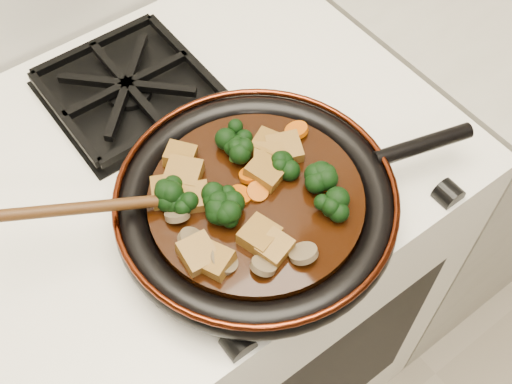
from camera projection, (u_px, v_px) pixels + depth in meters
stove at (202, 291)px, 1.28m from camera, size 0.76×0.60×0.90m
burner_grate_front at (237, 215)px, 0.84m from camera, size 0.23×0.23×0.03m
burner_grate_back at (128, 88)px, 0.96m from camera, size 0.23×0.23×0.03m
skillet at (257, 203)px, 0.81m from camera, size 0.48×0.36×0.05m
braising_sauce at (256, 201)px, 0.81m from camera, size 0.27×0.27×0.02m
tofu_cube_0 at (269, 160)px, 0.82m from camera, size 0.06×0.06×0.03m
tofu_cube_1 at (259, 236)px, 0.76m from camera, size 0.05×0.05×0.02m
tofu_cube_2 at (275, 248)px, 0.75m from camera, size 0.05×0.04×0.02m
tofu_cube_3 at (215, 261)px, 0.74m from camera, size 0.05×0.05×0.03m
tofu_cube_4 at (269, 146)px, 0.83m from camera, size 0.06×0.05×0.03m
tofu_cube_5 at (169, 192)px, 0.79m from camera, size 0.06×0.06×0.03m
tofu_cube_6 at (266, 173)px, 0.81m from camera, size 0.05×0.06×0.03m
tofu_cube_7 at (193, 198)px, 0.79m from camera, size 0.05×0.05×0.02m
tofu_cube_8 at (284, 150)px, 0.83m from camera, size 0.06×0.06×0.03m
tofu_cube_9 at (180, 156)px, 0.82m from camera, size 0.05×0.05×0.03m
tofu_cube_10 at (198, 254)px, 0.74m from camera, size 0.04×0.05×0.03m
tofu_cube_11 at (184, 174)px, 0.81m from camera, size 0.06×0.06×0.03m
broccoli_floret_0 at (225, 214)px, 0.77m from camera, size 0.08×0.10×0.08m
broccoli_floret_1 at (283, 164)px, 0.81m from camera, size 0.07×0.08×0.07m
broccoli_floret_2 at (329, 209)px, 0.77m from camera, size 0.09×0.08×0.06m
broccoli_floret_3 at (236, 140)px, 0.84m from camera, size 0.09×0.09×0.06m
broccoli_floret_4 at (221, 204)px, 0.78m from camera, size 0.07×0.07×0.07m
broccoli_floret_5 at (234, 154)px, 0.82m from camera, size 0.08×0.07×0.07m
broccoli_floret_6 at (177, 205)px, 0.78m from camera, size 0.07×0.07×0.06m
broccoli_floret_7 at (324, 179)px, 0.80m from camera, size 0.08×0.07×0.07m
broccoli_floret_8 at (171, 186)px, 0.79m from camera, size 0.07×0.07×0.07m
carrot_coin_0 at (257, 192)px, 0.80m from camera, size 0.03×0.03×0.02m
carrot_coin_1 at (240, 195)px, 0.79m from camera, size 0.03×0.03×0.02m
carrot_coin_2 at (297, 130)px, 0.85m from camera, size 0.03×0.03×0.02m
carrot_coin_3 at (283, 167)px, 0.82m from camera, size 0.03×0.03×0.02m
carrot_coin_4 at (323, 183)px, 0.80m from camera, size 0.03×0.03×0.02m
carrot_coin_5 at (250, 175)px, 0.81m from camera, size 0.03×0.03×0.01m
mushroom_slice_0 at (263, 266)px, 0.74m from camera, size 0.04×0.04×0.02m
mushroom_slice_1 at (192, 241)px, 0.75m from camera, size 0.04×0.04×0.03m
mushroom_slice_2 at (223, 260)px, 0.74m from camera, size 0.05×0.05×0.03m
mushroom_slice_3 at (177, 215)px, 0.77m from camera, size 0.04×0.04×0.02m
mushroom_slice_4 at (303, 253)px, 0.75m from camera, size 0.04×0.04×0.02m
wooden_spoon at (134, 203)px, 0.77m from camera, size 0.16×0.09×0.26m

